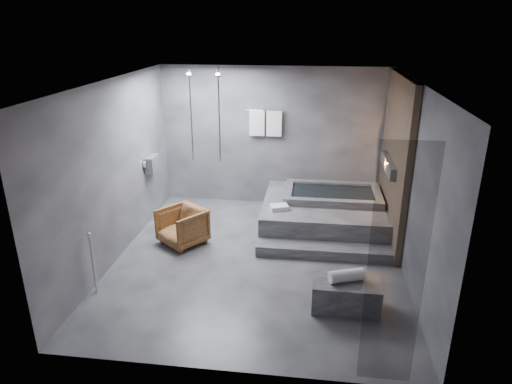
# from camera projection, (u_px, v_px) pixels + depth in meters

# --- Properties ---
(room) EXTENTS (5.00, 5.04, 2.82)m
(room) POSITION_uv_depth(u_px,v_px,m) (286.00, 153.00, 6.89)
(room) COLOR #2E2E31
(room) RESTS_ON ground
(tub_deck) EXTENTS (2.20, 2.00, 0.50)m
(tub_deck) POSITION_uv_depth(u_px,v_px,m) (323.00, 213.00, 8.46)
(tub_deck) COLOR #343436
(tub_deck) RESTS_ON ground
(tub_step) EXTENTS (2.20, 0.36, 0.18)m
(tub_step) POSITION_uv_depth(u_px,v_px,m) (324.00, 251.00, 7.42)
(tub_step) COLOR #343436
(tub_step) RESTS_ON ground
(concrete_bench) EXTENTS (0.89, 0.50, 0.40)m
(concrete_bench) POSITION_uv_depth(u_px,v_px,m) (346.00, 295.00, 6.05)
(concrete_bench) COLOR #323235
(concrete_bench) RESTS_ON ground
(driftwood_chair) EXTENTS (0.96, 0.97, 0.64)m
(driftwood_chair) POSITION_uv_depth(u_px,v_px,m) (182.00, 226.00, 7.77)
(driftwood_chair) COLOR #482812
(driftwood_chair) RESTS_ON ground
(rolled_towel) EXTENTS (0.49, 0.32, 0.17)m
(rolled_towel) POSITION_uv_depth(u_px,v_px,m) (346.00, 276.00, 5.96)
(rolled_towel) COLOR white
(rolled_towel) RESTS_ON concrete_bench
(deck_towel) EXTENTS (0.36, 0.31, 0.08)m
(deck_towel) POSITION_uv_depth(u_px,v_px,m) (279.00, 207.00, 7.98)
(deck_towel) COLOR silver
(deck_towel) RESTS_ON tub_deck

